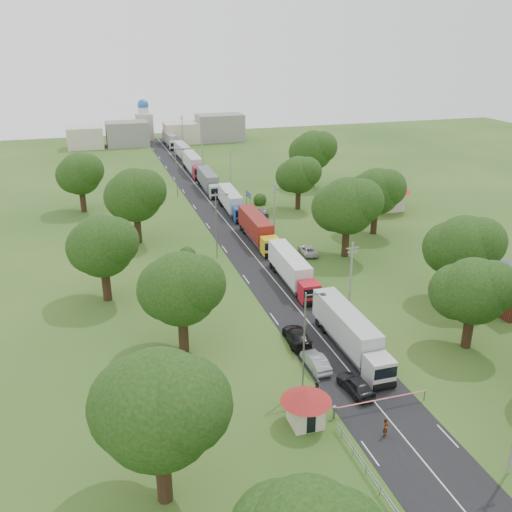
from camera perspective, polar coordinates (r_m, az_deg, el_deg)
name	(u,v)px	position (r m, az deg, el deg)	size (l,w,h in m)	color
ground	(286,294)	(73.57, 2.99, -3.83)	(260.00, 260.00, 0.00)	#29521B
road	(243,243)	(91.14, -1.26, 1.33)	(8.00, 200.00, 0.04)	black
boom_barrier	(367,403)	(52.94, 11.04, -14.23)	(9.22, 0.35, 1.18)	slate
guard_booth	(306,403)	(50.08, 5.02, -14.41)	(4.40, 4.40, 3.45)	beige
guard_rail	(385,503)	(45.46, 12.79, -22.99)	(0.10, 17.00, 1.70)	slate
info_sign	(248,198)	(105.31, -0.77, 5.85)	(0.12, 3.10, 4.10)	slate
pole_1	(351,277)	(67.81, 9.46, -2.05)	(1.60, 0.24, 9.00)	gray
pole_2	(274,210)	(92.10, 1.85, 4.61)	(1.60, 0.24, 9.00)	gray
pole_3	(231,172)	(118.05, -2.56, 8.40)	(1.60, 0.24, 9.00)	gray
pole_4	(202,147)	(144.76, -5.40, 10.78)	(1.60, 0.24, 9.00)	gray
pole_5	(182,130)	(171.88, -7.37, 12.40)	(1.60, 0.24, 9.00)	gray
lamp_0	(306,336)	(52.74, 5.00, -8.02)	(2.03, 0.22, 10.00)	slate
lamp_1	(217,222)	(83.50, -3.89, 3.39)	(2.03, 0.22, 10.00)	slate
lamp_2	(177,170)	(116.67, -7.91, 8.50)	(2.03, 0.22, 10.00)	slate
tree_2	(473,290)	(63.02, 20.88, -3.24)	(8.00, 8.00, 10.10)	#382616
tree_3	(464,246)	(73.57, 20.07, 0.93)	(8.80, 8.80, 11.07)	#382616
tree_4	(347,206)	(84.37, 9.10, 5.00)	(9.60, 9.60, 12.05)	#382616
tree_5	(376,191)	(95.39, 11.91, 6.34)	(8.80, 8.80, 11.07)	#382616
tree_6	(298,175)	(107.58, 4.26, 8.11)	(8.00, 8.00, 10.10)	#382616
tree_7	(313,150)	(124.24, 5.70, 10.47)	(9.60, 9.60, 12.05)	#382616
tree_9	(158,408)	(40.34, -9.75, -14.71)	(9.60, 9.60, 12.05)	#382616
tree_10	(181,288)	(58.41, -7.54, -3.21)	(8.80, 8.80, 11.07)	#382616
tree_11	(102,246)	(71.76, -15.13, 1.00)	(8.80, 8.80, 11.07)	#382616
tree_12	(135,195)	(90.95, -12.02, 6.00)	(9.60, 9.60, 12.05)	#382616
tree_13	(80,174)	(110.23, -17.21, 7.87)	(8.80, 8.80, 11.07)	#382616
house_cream	(383,191)	(110.09, 12.55, 6.38)	(10.08, 10.08, 5.80)	beige
distant_town	(164,132)	(176.23, -9.22, 12.14)	(52.00, 8.00, 8.00)	gray
church	(144,122)	(183.24, -11.12, 12.97)	(5.00, 5.00, 12.30)	beige
truck_0	(350,332)	(60.89, 9.37, -7.53)	(2.58, 14.97, 4.15)	silver
truck_1	(292,269)	(75.78, 3.61, -1.32)	(2.78, 14.35, 3.97)	red
truck_2	(257,229)	(90.93, 0.14, 2.76)	(2.77, 15.02, 4.16)	yellow
truck_3	(232,201)	(106.29, -2.46, 5.47)	(2.98, 14.31, 3.96)	#194598
truck_4	(209,181)	(121.32, -4.76, 7.47)	(2.80, 14.57, 4.03)	#BABABA
truck_5	(193,164)	(137.64, -6.30, 9.16)	(2.84, 15.42, 4.27)	#AA1A2E
truck_6	(183,152)	(153.60, -7.33, 10.32)	(2.59, 13.91, 3.85)	#256233
truck_7	(171,140)	(171.64, -8.55, 11.42)	(3.00, 13.69, 3.78)	#B3B3B3
car_lane_front	(356,385)	(55.27, 9.94, -12.58)	(1.86, 4.62, 1.57)	black
car_lane_mid	(316,362)	(58.23, 5.98, -10.45)	(1.59, 4.56, 1.50)	gray
car_lane_rear	(297,336)	(62.36, 4.13, -8.00)	(2.24, 5.52, 1.60)	black
car_verge_near	(308,250)	(86.50, 5.20, 0.58)	(2.22, 4.81, 1.34)	silver
car_verge_far	(261,212)	(104.38, 0.52, 4.42)	(1.78, 4.42, 1.51)	#585B60
pedestrian_near	(386,428)	(50.53, 12.83, -16.45)	(0.61, 0.40, 1.66)	gray
pedestrian_booth	(317,391)	(53.83, 6.09, -13.31)	(0.81, 0.63, 1.67)	gray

